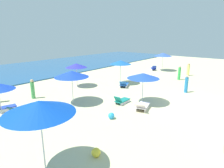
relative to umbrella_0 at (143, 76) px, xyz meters
name	(u,v)px	position (x,y,z in m)	size (l,w,h in m)	color
ground_plane	(201,106)	(2.23, -3.48, -2.07)	(60.00, 60.00, 0.00)	beige
ocean	(33,69)	(2.23, 19.31, -2.01)	(60.00, 14.43, 0.12)	#24578D
umbrella_0	(143,76)	(0.00, 0.00, 0.00)	(2.29, 2.29, 2.26)	silver
lounge_chair_0_0	(122,100)	(-0.97, 1.13, -1.84)	(1.35, 0.59, 0.67)	silver
lounge_chair_0_1	(142,106)	(-1.06, -0.64, -1.80)	(1.66, 1.04, 0.66)	silver
umbrella_1	(163,54)	(12.94, 4.42, 0.16)	(2.32, 2.32, 2.47)	silver
lounge_chair_1_0	(154,68)	(12.57, 5.54, -1.82)	(1.49, 1.32, 0.73)	silver
lounge_chair_2_0	(19,111)	(-6.66, 4.93, -1.78)	(1.39, 0.92, 0.70)	silver
lounge_chair_2_1	(5,107)	(-6.94, 6.22, -1.79)	(1.34, 0.86, 0.72)	silver
umbrella_3	(39,107)	(-8.44, -0.86, 0.45)	(2.45, 2.45, 2.75)	silver
umbrella_4	(121,62)	(3.58, 4.66, 0.12)	(2.15, 2.15, 2.38)	silver
lounge_chair_4_0	(124,84)	(2.78, 3.60, -1.81)	(1.60, 1.14, 0.68)	silver
umbrella_5	(76,65)	(0.06, 7.23, -0.02)	(2.03, 2.03, 2.25)	silver
umbrella_6	(72,74)	(-3.12, 3.99, 0.11)	(2.44, 2.44, 2.40)	silver
beachgoer_1	(188,70)	(11.88, 0.58, -1.35)	(0.36, 0.36, 1.54)	#F9EE74
beachgoer_2	(33,89)	(-4.44, 7.21, -1.32)	(0.35, 0.35, 1.54)	#48A255
beachgoer_3	(179,73)	(9.04, 0.63, -1.33)	(0.30, 0.30, 1.57)	green
beachgoer_4	(186,84)	(4.73, -1.56, -1.33)	(0.40, 0.40, 1.55)	#2378B8
beach_ball_0	(96,153)	(-6.65, -1.74, -1.87)	(0.39, 0.39, 0.39)	yellow
beach_ball_1	(111,116)	(-3.45, 0.08, -1.88)	(0.38, 0.38, 0.38)	#28A0E0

